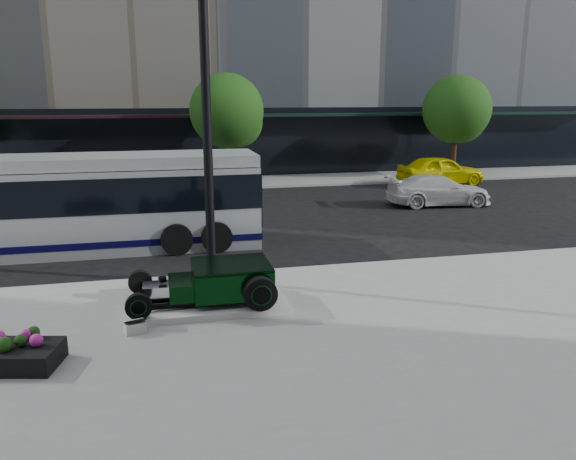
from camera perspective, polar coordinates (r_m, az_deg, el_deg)
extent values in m
plane|color=black|center=(17.14, -3.86, -2.42)|extent=(120.00, 120.00, 0.00)
cube|color=gray|center=(30.74, -8.15, 4.72)|extent=(70.00, 4.00, 0.12)
cube|color=black|center=(33.41, -26.12, 7.54)|extent=(22.00, 0.50, 4.00)
cube|color=black|center=(36.14, 12.65, 8.94)|extent=(24.00, 0.50, 4.00)
cube|color=black|center=(32.73, -26.64, 10.21)|extent=(22.00, 1.60, 0.15)
cube|color=black|center=(35.51, 13.21, 11.42)|extent=(24.00, 1.60, 0.15)
cylinder|color=black|center=(29.68, -6.12, 7.12)|extent=(0.28, 0.28, 2.60)
sphere|color=#1D3D10|center=(29.51, -6.24, 11.95)|extent=(3.80, 3.80, 3.80)
sphere|color=#1D3D10|center=(29.90, -5.13, 10.84)|extent=(2.60, 2.60, 2.60)
cylinder|color=black|center=(33.82, 16.49, 7.43)|extent=(0.28, 0.28, 2.60)
sphere|color=#1D3D10|center=(33.67, 16.78, 11.66)|extent=(3.80, 3.80, 3.80)
sphere|color=#1D3D10|center=(34.25, 17.34, 10.63)|extent=(2.60, 2.60, 2.60)
cube|color=silver|center=(12.75, -8.19, -7.34)|extent=(3.40, 1.80, 0.15)
cube|color=black|center=(12.26, -8.03, -7.32)|extent=(3.00, 0.08, 0.10)
cube|color=black|center=(13.11, -8.40, -5.94)|extent=(3.00, 0.08, 0.10)
cube|color=black|center=(12.62, -5.77, -4.95)|extent=(1.70, 1.45, 0.62)
cube|color=black|center=(12.52, -5.81, -3.52)|extent=(1.70, 1.45, 0.06)
cube|color=black|center=(12.58, -10.76, -5.77)|extent=(0.55, 1.05, 0.38)
cube|color=silver|center=(12.59, -13.26, -6.12)|extent=(0.55, 0.55, 0.34)
cylinder|color=black|center=(12.50, -12.64, -4.92)|extent=(0.18, 0.18, 0.10)
cylinder|color=black|center=(12.64, -14.83, -6.72)|extent=(0.06, 1.55, 0.06)
cylinder|color=black|center=(11.93, -2.83, -6.47)|extent=(0.72, 0.24, 0.72)
cylinder|color=black|center=(11.81, -2.72, -6.68)|extent=(0.37, 0.02, 0.37)
torus|color=black|center=(11.80, -2.71, -6.70)|extent=(0.44, 0.02, 0.44)
cylinder|color=black|center=(13.52, -4.13, -4.06)|extent=(0.72, 0.24, 0.72)
cylinder|color=black|center=(13.63, -4.22, -3.90)|extent=(0.37, 0.02, 0.37)
torus|color=black|center=(13.65, -4.23, -3.88)|extent=(0.44, 0.02, 0.44)
cylinder|color=black|center=(11.87, -14.94, -7.50)|extent=(0.54, 0.16, 0.54)
cylinder|color=black|center=(11.79, -14.95, -7.65)|extent=(0.28, 0.02, 0.28)
torus|color=black|center=(11.78, -14.95, -7.67)|extent=(0.34, 0.02, 0.34)
cylinder|color=black|center=(13.34, -14.78, -5.13)|extent=(0.54, 0.16, 0.54)
cylinder|color=black|center=(13.42, -14.77, -5.02)|extent=(0.28, 0.02, 0.28)
torus|color=black|center=(13.43, -14.77, -5.00)|extent=(0.34, 0.02, 0.34)
cube|color=silver|center=(11.70, -15.27, -9.48)|extent=(0.46, 0.39, 0.22)
cube|color=black|center=(11.65, -15.31, -8.92)|extent=(0.46, 0.38, 0.15)
cylinder|color=black|center=(13.78, -8.21, 9.86)|extent=(0.22, 0.22, 7.47)
cylinder|color=black|center=(14.48, -7.73, -4.67)|extent=(0.41, 0.41, 0.19)
cube|color=black|center=(11.11, -26.80, -11.38)|extent=(1.99, 1.31, 0.37)
sphere|color=#1D3D10|center=(10.96, -26.31, -9.99)|extent=(0.24, 0.24, 0.24)
sphere|color=#ED29B6|center=(10.90, -24.98, -9.97)|extent=(0.24, 0.24, 0.24)
sphere|color=#1D3D10|center=(10.85, -23.64, -9.94)|extent=(0.24, 0.24, 0.24)
cube|color=silver|center=(18.53, -22.07, 1.87)|extent=(12.00, 2.55, 2.55)
cube|color=#09063A|center=(18.71, -21.84, -0.70)|extent=(12.05, 2.60, 0.20)
cube|color=black|center=(18.43, -22.22, 3.62)|extent=(12.05, 2.60, 1.05)
cube|color=silver|center=(18.31, -22.48, 6.39)|extent=(12.00, 2.40, 0.35)
cube|color=black|center=(18.50, -3.37, 3.70)|extent=(0.06, 2.30, 1.70)
cylinder|color=black|center=(17.20, -11.23, -0.95)|extent=(0.96, 0.28, 0.96)
cylinder|color=black|center=(19.73, -11.53, 0.90)|extent=(0.96, 0.28, 0.96)
cylinder|color=black|center=(17.28, -7.26, -0.73)|extent=(0.96, 0.28, 0.96)
cylinder|color=black|center=(19.80, -8.06, 1.08)|extent=(0.96, 0.28, 0.96)
imported|color=silver|center=(25.40, 15.06, 3.91)|extent=(4.67, 2.23, 1.31)
imported|color=#E1D800|center=(31.20, 15.24, 5.86)|extent=(4.72, 2.15, 1.57)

